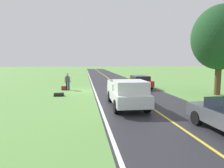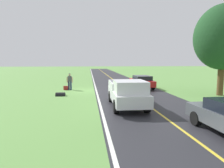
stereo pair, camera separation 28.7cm
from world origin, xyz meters
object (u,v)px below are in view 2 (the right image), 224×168
(pickup_truck_passing, at_px, (127,93))
(suitcase_carried, at_px, (66,88))
(tree_far_side_near, at_px, (223,37))
(hitchhiker_walking, at_px, (70,81))
(sedan_near_oncoming, at_px, (142,81))

(pickup_truck_passing, bearing_deg, suitcase_carried, -59.95)
(pickup_truck_passing, distance_m, tree_far_side_near, 10.47)
(hitchhiker_walking, bearing_deg, tree_far_side_near, 159.53)
(suitcase_carried, bearing_deg, tree_far_side_near, 66.54)
(pickup_truck_passing, xyz_separation_m, sedan_near_oncoming, (-3.39, -8.84, -0.21))
(tree_far_side_near, bearing_deg, sedan_near_oncoming, -43.57)
(pickup_truck_passing, height_order, tree_far_side_near, tree_far_side_near)
(suitcase_carried, relative_size, sedan_near_oncoming, 0.10)
(hitchhiker_walking, height_order, tree_far_side_near, tree_far_side_near)
(hitchhiker_walking, relative_size, pickup_truck_passing, 0.32)
(hitchhiker_walking, bearing_deg, sedan_near_oncoming, -177.76)
(hitchhiker_walking, height_order, suitcase_carried, hitchhiker_walking)
(hitchhiker_walking, height_order, pickup_truck_passing, pickup_truck_passing)
(hitchhiker_walking, relative_size, suitcase_carried, 3.80)
(sedan_near_oncoming, bearing_deg, suitcase_carried, 2.89)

